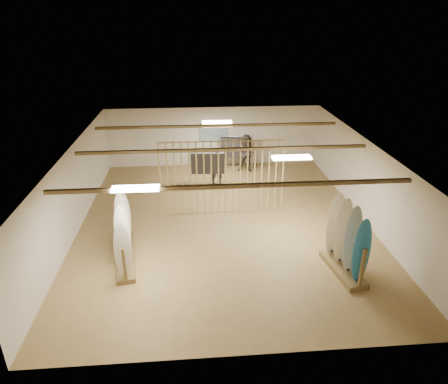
{
  "coord_description": "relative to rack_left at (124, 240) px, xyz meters",
  "views": [
    {
      "loc": [
        -1.02,
        -12.38,
        6.81
      ],
      "look_at": [
        0.0,
        0.0,
        1.2
      ],
      "focal_mm": 32.0,
      "sensor_mm": 36.0,
      "label": 1
    }
  ],
  "objects": [
    {
      "name": "wall_back",
      "position": [
        3.15,
        7.96,
        0.76
      ],
      "size": [
        12.0,
        0.0,
        12.0
      ],
      "primitive_type": "plane",
      "rotation": [
        1.57,
        0.0,
        0.0
      ],
      "color": "white",
      "rests_on": "ground"
    },
    {
      "name": "rack_right",
      "position": [
        6.31,
        -1.22,
        0.09
      ],
      "size": [
        0.86,
        1.93,
        2.16
      ],
      "rotation": [
        0.0,
        0.0,
        0.15
      ],
      "color": "olive",
      "rests_on": "floor"
    },
    {
      "name": "shopper_b",
      "position": [
        4.61,
        6.88,
        0.35
      ],
      "size": [
        1.13,
        0.99,
        1.99
      ],
      "primitive_type": "imported",
      "rotation": [
        0.0,
        0.0,
        -0.29
      ],
      "color": "#3A312D",
      "rests_on": "floor"
    },
    {
      "name": "clothing_rack_a",
      "position": [
        2.74,
        5.39,
        0.4
      ],
      "size": [
        1.49,
        0.43,
        1.6
      ],
      "rotation": [
        0.0,
        0.0,
        -0.04
      ],
      "color": "silver",
      "rests_on": "floor"
    },
    {
      "name": "shopper_a",
      "position": [
        3.1,
        5.47,
        0.3
      ],
      "size": [
        0.71,
        0.5,
        1.9
      ],
      "primitive_type": "imported",
      "rotation": [
        0.0,
        0.0,
        3.18
      ],
      "color": "#24242B",
      "rests_on": "floor"
    },
    {
      "name": "light_panels",
      "position": [
        3.15,
        1.96,
        2.1
      ],
      "size": [
        1.2,
        0.35,
        0.06
      ],
      "primitive_type": "cube",
      "color": "white",
      "rests_on": "ground"
    },
    {
      "name": "wall_left",
      "position": [
        -1.85,
        1.96,
        0.76
      ],
      "size": [
        0.0,
        12.0,
        12.0
      ],
      "primitive_type": "plane",
      "rotation": [
        1.57,
        0.0,
        1.57
      ],
      "color": "white",
      "rests_on": "ground"
    },
    {
      "name": "floor",
      "position": [
        3.15,
        1.96,
        -0.64
      ],
      "size": [
        12.0,
        12.0,
        0.0
      ],
      "primitive_type": "plane",
      "color": "#A68650",
      "rests_on": "ground"
    },
    {
      "name": "wall_right",
      "position": [
        8.15,
        1.96,
        0.76
      ],
      "size": [
        0.0,
        12.0,
        12.0
      ],
      "primitive_type": "plane",
      "rotation": [
        1.57,
        0.0,
        -1.57
      ],
      "color": "white",
      "rests_on": "ground"
    },
    {
      "name": "rack_left",
      "position": [
        0.0,
        0.0,
        0.0
      ],
      "size": [
        0.9,
        2.73,
        1.87
      ],
      "rotation": [
        0.0,
        0.0,
        0.14
      ],
      "color": "olive",
      "rests_on": "floor"
    },
    {
      "name": "ceiling",
      "position": [
        3.15,
        1.96,
        2.16
      ],
      "size": [
        12.0,
        12.0,
        0.0
      ],
      "primitive_type": "plane",
      "rotation": [
        3.14,
        0.0,
        0.0
      ],
      "color": "gray",
      "rests_on": "ground"
    },
    {
      "name": "bamboo_partition",
      "position": [
        3.15,
        2.76,
        0.76
      ],
      "size": [
        4.45,
        0.05,
        2.78
      ],
      "color": "tan",
      "rests_on": "ground"
    },
    {
      "name": "ceiling_slats",
      "position": [
        3.15,
        1.96,
        2.08
      ],
      "size": [
        9.5,
        6.12,
        0.1
      ],
      "primitive_type": "cube",
      "color": "olive",
      "rests_on": "ground"
    },
    {
      "name": "clothing_rack_b",
      "position": [
        4.17,
        7.36,
        0.39
      ],
      "size": [
        1.46,
        0.64,
        1.59
      ],
      "rotation": [
        0.0,
        0.0,
        -0.2
      ],
      "color": "silver",
      "rests_on": "floor"
    },
    {
      "name": "wall_front",
      "position": [
        3.15,
        -4.04,
        0.76
      ],
      "size": [
        12.0,
        0.0,
        12.0
      ],
      "primitive_type": "plane",
      "rotation": [
        -1.57,
        0.0,
        0.0
      ],
      "color": "white",
      "rests_on": "ground"
    },
    {
      "name": "poster",
      "position": [
        3.15,
        7.94,
        0.96
      ],
      "size": [
        1.4,
        0.03,
        0.9
      ],
      "primitive_type": "cube",
      "color": "#3065A8",
      "rests_on": "ground"
    }
  ]
}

